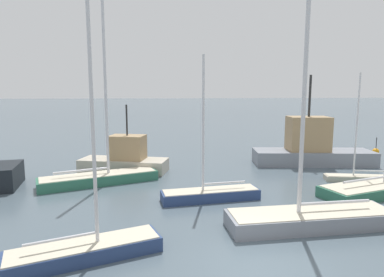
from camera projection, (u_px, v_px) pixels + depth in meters
The scene contains 10 objects.
ground_plane at pixel (257, 264), 10.58m from camera, with size 600.00×600.00×0.00m, color #4C5B66.
sailboat_0 at pixel (100, 174), 19.81m from camera, with size 7.15×3.91×12.16m.
sailboat_1 at pixel (359, 176), 20.39m from camera, with size 4.15×1.78×6.71m.
sailboat_2 at pixel (311, 216), 13.43m from camera, with size 7.03×2.07×9.92m.
sailboat_3 at pixel (378, 186), 17.77m from camera, with size 7.08×3.76×10.94m.
sailboat_4 at pixel (86, 246), 10.84m from camera, with size 5.16×2.84×9.79m.
sailboat_5 at pixel (210, 193), 16.83m from camera, with size 5.18×1.78×7.35m.
fishing_boat_0 at pixel (311, 148), 25.17m from camera, with size 9.25×3.93×6.82m.
fishing_boat_2 at pixel (125, 159), 22.86m from camera, with size 6.41×3.68×4.69m.
channel_buoy_0 at pixel (376, 151), 29.12m from camera, with size 0.57×0.57×1.55m.
Camera 1 is at (-3.29, -9.58, 5.52)m, focal length 30.50 mm.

